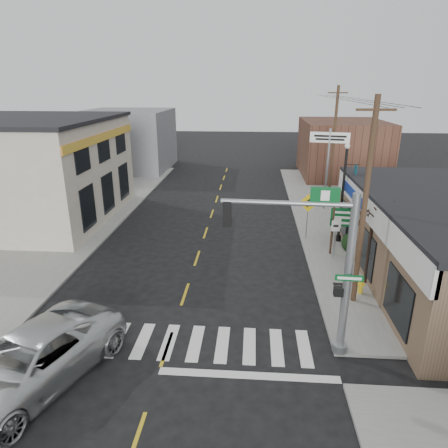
# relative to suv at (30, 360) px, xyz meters

# --- Properties ---
(ground) EXTENTS (140.00, 140.00, 0.00)m
(ground) POSITION_rel_suv_xyz_m (3.87, 2.09, -0.89)
(ground) COLOR black
(ground) RESTS_ON ground
(sidewalk_right) EXTENTS (6.00, 38.00, 0.13)m
(sidewalk_right) POSITION_rel_suv_xyz_m (12.87, 15.09, -0.83)
(sidewalk_right) COLOR slate
(sidewalk_right) RESTS_ON ground
(sidewalk_left) EXTENTS (6.00, 38.00, 0.13)m
(sidewalk_left) POSITION_rel_suv_xyz_m (-5.13, 15.09, -0.83)
(sidewalk_left) COLOR slate
(sidewalk_left) RESTS_ON ground
(center_line) EXTENTS (0.12, 56.00, 0.01)m
(center_line) POSITION_rel_suv_xyz_m (3.87, 10.09, -0.89)
(center_line) COLOR gold
(center_line) RESTS_ON ground
(crosswalk) EXTENTS (11.00, 2.20, 0.01)m
(crosswalk) POSITION_rel_suv_xyz_m (3.87, 2.49, -0.89)
(crosswalk) COLOR silver
(crosswalk) RESTS_ON ground
(left_building) EXTENTS (12.00, 12.00, 6.80)m
(left_building) POSITION_rel_suv_xyz_m (-9.13, 16.09, 2.51)
(left_building) COLOR #C0B5A0
(left_building) RESTS_ON ground
(bldg_distant_right) EXTENTS (8.00, 10.00, 5.60)m
(bldg_distant_right) POSITION_rel_suv_xyz_m (15.87, 32.09, 1.91)
(bldg_distant_right) COLOR brown
(bldg_distant_right) RESTS_ON ground
(bldg_distant_left) EXTENTS (9.00, 10.00, 6.40)m
(bldg_distant_left) POSITION_rel_suv_xyz_m (-7.13, 34.09, 2.31)
(bldg_distant_left) COLOR slate
(bldg_distant_left) RESTS_ON ground
(suv) EXTENTS (5.08, 7.06, 1.79)m
(suv) POSITION_rel_suv_xyz_m (0.00, 0.00, 0.00)
(suv) COLOR #B8BCBE
(suv) RESTS_ON ground
(traffic_signal_pole) EXTENTS (4.70, 0.37, 5.95)m
(traffic_signal_pole) POSITION_rel_suv_xyz_m (9.37, 2.26, 2.78)
(traffic_signal_pole) COLOR gray
(traffic_signal_pole) RESTS_ON sidewalk_right
(guide_sign) EXTENTS (1.64, 0.14, 2.87)m
(guide_sign) POSITION_rel_suv_xyz_m (11.92, 10.96, 1.09)
(guide_sign) COLOR #453020
(guide_sign) RESTS_ON sidewalk_right
(fire_hydrant) EXTENTS (0.24, 0.24, 0.76)m
(fire_hydrant) POSITION_rel_suv_xyz_m (11.83, 6.55, -0.35)
(fire_hydrant) COLOR yellow
(fire_hydrant) RESTS_ON sidewalk_right
(ped_crossing_sign) EXTENTS (1.10, 0.08, 2.84)m
(ped_crossing_sign) POSITION_rel_suv_xyz_m (10.17, 13.17, 1.17)
(ped_crossing_sign) COLOR gray
(ped_crossing_sign) RESTS_ON sidewalk_right
(lamp_post) EXTENTS (0.76, 0.59, 5.82)m
(lamp_post) POSITION_rel_suv_xyz_m (12.13, 13.00, 2.61)
(lamp_post) COLOR black
(lamp_post) RESTS_ON sidewalk_right
(dance_center_sign) EXTENTS (2.80, 0.18, 5.96)m
(dance_center_sign) POSITION_rel_suv_xyz_m (12.29, 19.67, 3.79)
(dance_center_sign) COLOR gray
(dance_center_sign) RESTS_ON sidewalk_right
(bare_tree) EXTENTS (2.42, 2.42, 4.85)m
(bare_tree) POSITION_rel_suv_xyz_m (12.35, 7.66, 3.05)
(bare_tree) COLOR black
(bare_tree) RESTS_ON sidewalk_right
(shrub_front) EXTENTS (1.20, 1.20, 0.90)m
(shrub_front) POSITION_rel_suv_xyz_m (14.07, 5.38, -0.31)
(shrub_front) COLOR #17391A
(shrub_front) RESTS_ON sidewalk_right
(shrub_back) EXTENTS (1.17, 1.17, 0.88)m
(shrub_back) POSITION_rel_suv_xyz_m (12.55, 11.56, -0.32)
(shrub_back) COLOR black
(shrub_back) RESTS_ON sidewalk_right
(utility_pole_near) EXTENTS (1.50, 0.22, 8.62)m
(utility_pole_near) POSITION_rel_suv_xyz_m (11.37, 5.89, 3.66)
(utility_pole_near) COLOR #4F2C20
(utility_pole_near) RESTS_ON sidewalk_right
(utility_pole_far) EXTENTS (1.54, 0.23, 8.88)m
(utility_pole_far) POSITION_rel_suv_xyz_m (13.37, 23.74, 3.79)
(utility_pole_far) COLOR #49341D
(utility_pole_far) RESTS_ON sidewalk_right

